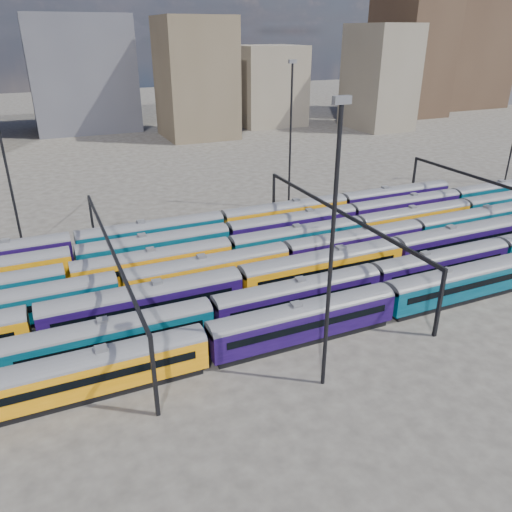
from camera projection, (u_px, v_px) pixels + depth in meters
name	position (u px, v px, depth m)	size (l,w,h in m)	color
ground	(270.00, 276.00, 66.50)	(500.00, 500.00, 0.00)	#3D3933
rake_0	(304.00, 317.00, 51.66)	(148.35, 3.10, 5.22)	black
rake_1	(441.00, 262.00, 64.21)	(144.67, 3.02, 5.09)	black
rake_2	(240.00, 281.00, 58.77)	(135.53, 3.30, 5.58)	black
rake_3	(208.00, 269.00, 62.16)	(107.98, 3.16, 5.33)	black
rake_4	(230.00, 248.00, 68.15)	(125.56, 3.06, 5.16)	black
rake_5	(228.00, 234.00, 72.87)	(128.39, 3.13, 5.28)	black
rake_6	(152.00, 232.00, 73.34)	(109.72, 3.21, 5.42)	black
gantry_1	(111.00, 254.00, 56.37)	(0.35, 40.35, 8.03)	black
gantry_2	(338.00, 218.00, 67.37)	(0.35, 40.35, 8.03)	black
gantry_3	(501.00, 192.00, 78.37)	(0.35, 40.35, 8.03)	black
mast_1	(5.00, 158.00, 68.11)	(1.40, 0.50, 25.60)	black
mast_2	(332.00, 245.00, 40.56)	(1.40, 0.50, 25.60)	black
mast_3	(291.00, 132.00, 86.27)	(1.40, 0.50, 25.60)	black
skyline	(405.00, 58.00, 184.55)	(399.22, 60.48, 50.03)	#665B4C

